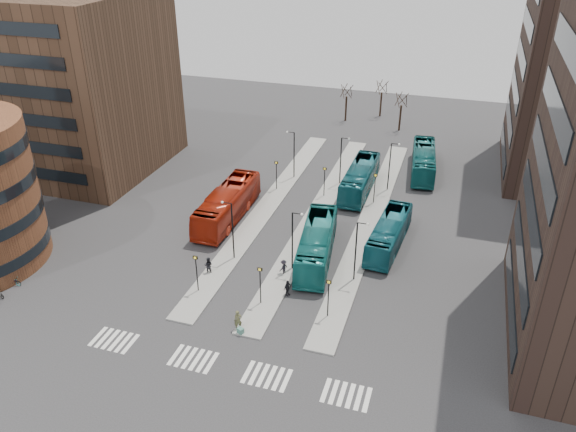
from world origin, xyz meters
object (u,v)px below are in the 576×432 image
(commuter_b, at_px, (287,288))
(teal_bus_d, at_px, (423,161))
(suitcase, at_px, (240,331))
(red_bus, at_px, (228,204))
(bicycle_far, at_px, (13,282))
(teal_bus_c, at_px, (389,233))
(teal_bus_b, at_px, (360,178))
(commuter_c, at_px, (284,267))
(commuter_a, at_px, (208,265))
(teal_bus_a, at_px, (317,244))
(traveller, at_px, (238,320))

(commuter_b, bearing_deg, teal_bus_d, 6.22)
(suitcase, xyz_separation_m, red_bus, (-8.60, 17.69, 1.51))
(bicycle_far, bearing_deg, teal_bus_c, -71.15)
(red_bus, distance_m, teal_bus_b, 16.92)
(commuter_c, bearing_deg, commuter_a, -49.07)
(commuter_a, relative_size, bicycle_far, 1.08)
(commuter_a, relative_size, commuter_b, 1.08)
(bicycle_far, bearing_deg, teal_bus_a, -72.88)
(red_bus, distance_m, traveller, 19.02)
(teal_bus_d, distance_m, commuter_a, 34.18)
(commuter_a, distance_m, commuter_b, 8.24)
(teal_bus_b, bearing_deg, commuter_c, -98.74)
(red_bus, height_order, commuter_b, red_bus)
(red_bus, relative_size, traveller, 7.23)
(red_bus, distance_m, teal_bus_d, 27.30)
(suitcase, relative_size, teal_bus_b, 0.05)
(traveller, bearing_deg, suitcase, -84.89)
(commuter_a, height_order, commuter_c, commuter_a)
(traveller, bearing_deg, teal_bus_a, 43.12)
(commuter_a, xyz_separation_m, commuter_c, (6.82, 1.96, -0.09))
(teal_bus_a, xyz_separation_m, commuter_c, (-2.24, -3.55, -0.94))
(red_bus, relative_size, commuter_b, 8.33)
(teal_bus_a, relative_size, traveller, 6.79)
(teal_bus_d, xyz_separation_m, traveller, (-11.13, -36.42, -0.76))
(teal_bus_c, height_order, teal_bus_d, teal_bus_d)
(teal_bus_c, xyz_separation_m, commuter_c, (-8.62, -8.00, -0.75))
(traveller, distance_m, commuter_b, 6.13)
(red_bus, xyz_separation_m, teal_bus_d, (19.33, 19.28, -0.15))
(teal_bus_a, relative_size, commuter_a, 7.21)
(teal_bus_a, xyz_separation_m, traveller, (-3.32, -12.22, -0.80))
(teal_bus_d, relative_size, bicycle_far, 7.58)
(suitcase, bearing_deg, bicycle_far, -156.68)
(teal_bus_a, xyz_separation_m, commuter_a, (-9.06, -5.51, -0.86))
(teal_bus_c, bearing_deg, teal_bus_b, 119.09)
(teal_bus_a, distance_m, teal_bus_d, 25.42)
(teal_bus_d, bearing_deg, teal_bus_a, -113.37)
(suitcase, distance_m, commuter_c, 9.25)
(suitcase, xyz_separation_m, commuter_c, (0.66, 9.22, 0.46))
(teal_bus_b, distance_m, commuter_c, 20.13)
(commuter_c, bearing_deg, commuter_b, 48.82)
(teal_bus_d, bearing_deg, bicycle_far, -137.29)
(red_bus, relative_size, bicycle_far, 8.27)
(commuter_c, relative_size, bicycle_far, 0.97)
(teal_bus_b, distance_m, bicycle_far, 39.27)
(commuter_c, bearing_deg, suitcase, 20.77)
(commuter_b, relative_size, bicycle_far, 0.99)
(suitcase, xyz_separation_m, teal_bus_b, (3.92, 29.07, 1.37))
(teal_bus_a, relative_size, bicycle_far, 7.76)
(red_bus, height_order, teal_bus_b, red_bus)
(teal_bus_c, bearing_deg, teal_bus_d, 90.54)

